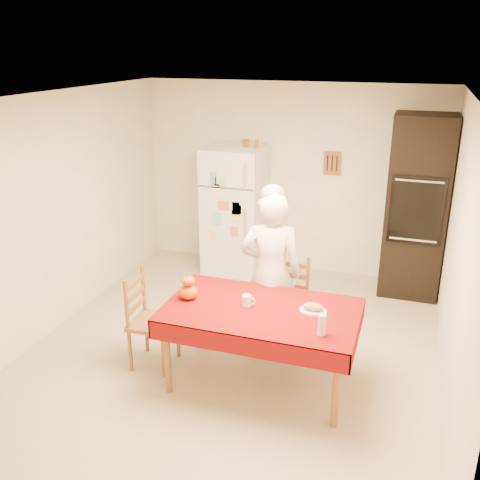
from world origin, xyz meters
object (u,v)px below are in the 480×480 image
at_px(chair_far, 287,298).
at_px(bread_plate, 313,311).
at_px(chair_left, 147,316).
at_px(seated_woman, 271,274).
at_px(dining_table, 261,316).
at_px(oven_cabinet, 416,207).
at_px(coffee_mug, 247,301).
at_px(wine_glass, 322,325).
at_px(refrigerator, 235,211).
at_px(pumpkin_lower, 189,292).

height_order(chair_far, bread_plate, chair_far).
xyz_separation_m(chair_left, seated_woman, (1.05, 0.62, 0.33)).
bearing_deg(dining_table, chair_left, -178.66).
bearing_deg(seated_woman, oven_cabinet, -135.11).
distance_m(coffee_mug, wine_glass, 0.77).
xyz_separation_m(refrigerator, chair_far, (1.12, -1.64, -0.34)).
bearing_deg(refrigerator, wine_glass, -58.39).
bearing_deg(dining_table, coffee_mug, 174.47).
height_order(chair_far, coffee_mug, chair_far).
xyz_separation_m(chair_left, coffee_mug, (0.99, 0.04, 0.30)).
relative_size(chair_left, bread_plate, 3.96).
relative_size(oven_cabinet, seated_woman, 1.32).
distance_m(oven_cabinet, chair_left, 3.46).
bearing_deg(pumpkin_lower, dining_table, 1.52).
distance_m(seated_woman, pumpkin_lower, 0.86).
height_order(wine_glass, bread_plate, wine_glass).
bearing_deg(oven_cabinet, chair_far, -124.64).
bearing_deg(chair_far, dining_table, -88.88).
relative_size(chair_left, coffee_mug, 9.50).
relative_size(refrigerator, wine_glass, 9.66).
height_order(dining_table, pumpkin_lower, pumpkin_lower).
distance_m(dining_table, bread_plate, 0.46).
relative_size(chair_left, wine_glass, 5.40).
height_order(oven_cabinet, seated_woman, oven_cabinet).
height_order(refrigerator, coffee_mug, refrigerator).
bearing_deg(wine_glass, chair_far, 117.00).
relative_size(refrigerator, coffee_mug, 17.00).
relative_size(dining_table, pumpkin_lower, 9.91).
bearing_deg(oven_cabinet, pumpkin_lower, -127.51).
distance_m(oven_cabinet, bread_plate, 2.51).
relative_size(seated_woman, coffee_mug, 16.70).
relative_size(dining_table, wine_glass, 9.66).
bearing_deg(seated_woman, wine_glass, 116.83).
xyz_separation_m(seated_woman, wine_glass, (0.66, -0.87, 0.01)).
bearing_deg(refrigerator, seated_woman, -61.30).
bearing_deg(seated_woman, coffee_mug, 73.77).
bearing_deg(refrigerator, bread_plate, -57.00).
relative_size(refrigerator, dining_table, 1.00).
distance_m(refrigerator, oven_cabinet, 2.29).
bearing_deg(seated_woman, chair_far, -136.90).
bearing_deg(seated_woman, bread_plate, 124.94).
distance_m(refrigerator, chair_left, 2.46).
bearing_deg(chair_left, oven_cabinet, -46.03).
height_order(oven_cabinet, coffee_mug, oven_cabinet).
distance_m(oven_cabinet, seated_woman, 2.27).
xyz_separation_m(wine_glass, bread_plate, (-0.14, 0.35, -0.08)).
bearing_deg(dining_table, wine_glass, -25.09).
distance_m(chair_far, pumpkin_lower, 1.12).
relative_size(chair_far, wine_glass, 5.40).
bearing_deg(refrigerator, chair_left, -91.35).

